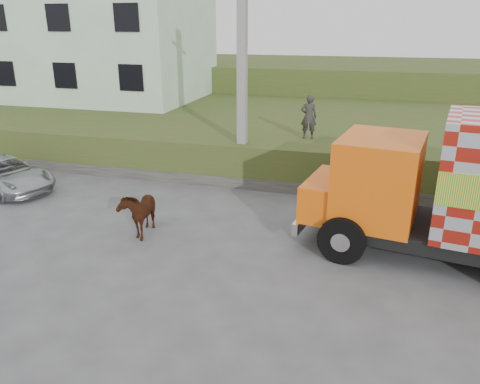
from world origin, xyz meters
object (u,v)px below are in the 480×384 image
(cow, at_px, (139,211))
(suv, at_px, (4,174))
(pedestrian, at_px, (309,117))
(utility_pole, at_px, (242,68))

(cow, relative_size, suv, 0.38)
(cow, relative_size, pedestrian, 0.98)
(suv, relative_size, pedestrian, 2.56)
(suv, bearing_deg, cow, -89.15)
(cow, height_order, pedestrian, pedestrian)
(cow, height_order, suv, cow)
(utility_pole, relative_size, suv, 1.97)
(utility_pole, distance_m, suv, 8.99)
(cow, xyz_separation_m, suv, (-6.18, 1.98, -0.09))
(suv, bearing_deg, utility_pole, -51.27)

